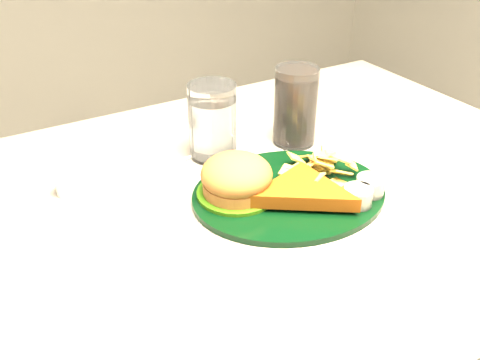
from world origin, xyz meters
The scene contains 7 objects.
table centered at (0.00, 0.00, 0.38)m, with size 1.20×0.80×0.75m, color #A7A097, non-canonical shape.
dinner_plate centered at (0.07, -0.04, 0.78)m, with size 0.31×0.26×0.07m, color black, non-canonical shape.
water_glass centered at (0.03, 0.14, 0.82)m, with size 0.08×0.08×0.13m, color silver.
cola_glass centered at (0.18, 0.11, 0.82)m, with size 0.08×0.08×0.14m, color black.
fork_napkin centered at (0.13, -0.04, 0.76)m, with size 0.13×0.17×0.01m, color white, non-canonical shape.
ramekin centered at (-0.23, 0.14, 0.76)m, with size 0.04×0.04×0.03m, color white.
wrapped_straw centered at (-0.07, 0.14, 0.75)m, with size 0.17×0.06×0.01m, color white, non-canonical shape.
Camera 1 is at (-0.35, -0.60, 1.21)m, focal length 40.00 mm.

